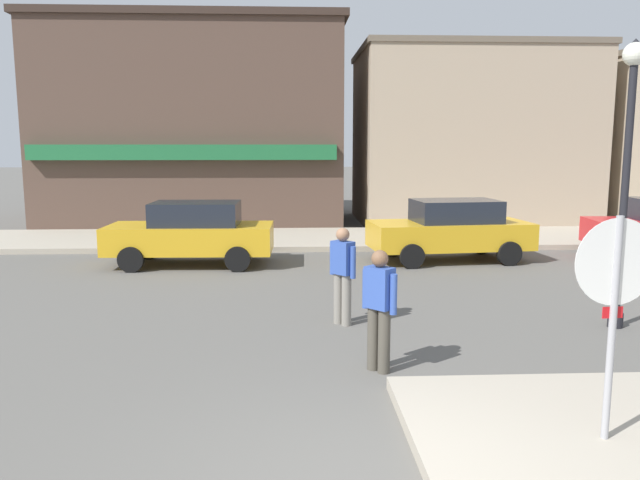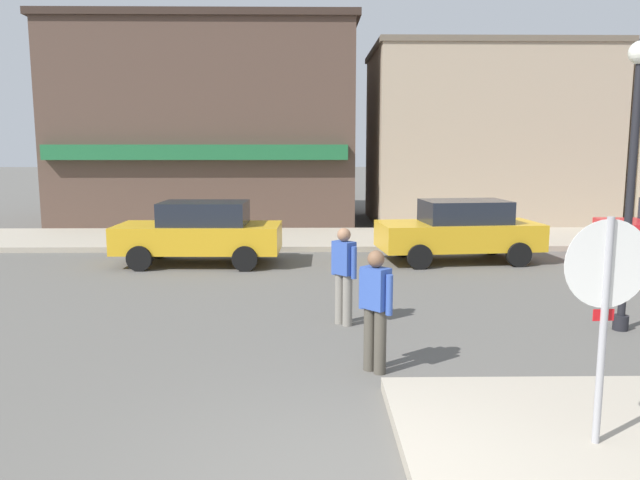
% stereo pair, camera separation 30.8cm
% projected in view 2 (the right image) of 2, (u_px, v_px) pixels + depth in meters
% --- Properties ---
extents(kerb_far, '(80.00, 4.00, 0.15)m').
position_uv_depth(kerb_far, '(321.00, 239.00, 19.22)').
color(kerb_far, '#A89E8C').
rests_on(kerb_far, ground).
extents(stop_sign, '(0.82, 0.09, 2.30)m').
position_uv_depth(stop_sign, '(605.00, 302.00, 5.70)').
color(stop_sign, '#9E9EA3').
rests_on(stop_sign, ground).
extents(lamp_post, '(0.36, 0.36, 4.54)m').
position_uv_depth(lamp_post, '(634.00, 143.00, 9.55)').
color(lamp_post, black).
rests_on(lamp_post, ground).
extents(parked_car_nearest, '(4.04, 1.96, 1.56)m').
position_uv_depth(parked_car_nearest, '(200.00, 232.00, 15.38)').
color(parked_car_nearest, gold).
rests_on(parked_car_nearest, ground).
extents(parked_car_second, '(4.16, 2.19, 1.56)m').
position_uv_depth(parked_car_second, '(460.00, 230.00, 15.75)').
color(parked_car_second, gold).
rests_on(parked_car_second, ground).
extents(pedestrian_crossing_near, '(0.43, 0.47, 1.61)m').
position_uv_depth(pedestrian_crossing_near, '(344.00, 273.00, 10.17)').
color(pedestrian_crossing_near, gray).
rests_on(pedestrian_crossing_near, ground).
extents(pedestrian_crossing_far, '(0.44, 0.47, 1.61)m').
position_uv_depth(pedestrian_crossing_far, '(375.00, 307.00, 8.03)').
color(pedestrian_crossing_far, '#4C473D').
rests_on(pedestrian_crossing_far, ground).
extents(building_corner_shop, '(10.91, 8.43, 7.32)m').
position_uv_depth(building_corner_shop, '(214.00, 126.00, 24.51)').
color(building_corner_shop, brown).
rests_on(building_corner_shop, ground).
extents(building_storefront_left_near, '(8.47, 5.91, 6.49)m').
position_uv_depth(building_storefront_left_near, '(482.00, 137.00, 23.66)').
color(building_storefront_left_near, tan).
rests_on(building_storefront_left_near, ground).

